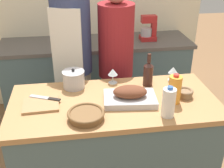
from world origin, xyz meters
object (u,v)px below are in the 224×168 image
at_px(milk_jug, 169,102).
at_px(wine_glass_left, 173,71).
at_px(knife_chef, 46,98).
at_px(wicker_basket, 86,115).
at_px(wine_bottle_green, 148,73).
at_px(cutting_board, 41,105).
at_px(condiment_bottle_tall, 125,35).
at_px(mixing_bowl, 185,93).
at_px(wine_glass_right, 113,73).
at_px(stand_mixer, 148,30).
at_px(roasting_pan, 130,96).
at_px(stock_pot, 74,79).
at_px(condiment_bottle_short, 88,37).
at_px(person_cook_guest, 116,62).
at_px(person_cook_aproned, 73,57).
at_px(juice_jug, 175,89).

distance_m(milk_jug, wine_glass_left, 0.53).
distance_m(milk_jug, knife_chef, 0.86).
xyz_separation_m(wicker_basket, wine_bottle_green, (0.51, 0.40, 0.07)).
bearing_deg(cutting_board, wicker_basket, -34.28).
bearing_deg(wicker_basket, wine_bottle_green, 37.81).
bearing_deg(wicker_basket, condiment_bottle_tall, 70.04).
bearing_deg(mixing_bowl, wine_glass_right, 148.59).
bearing_deg(wine_glass_left, stand_mixer, 85.62).
height_order(roasting_pan, stock_pot, stock_pot).
distance_m(wine_bottle_green, condiment_bottle_tall, 1.09).
height_order(condiment_bottle_short, person_cook_guest, person_cook_guest).
xyz_separation_m(knife_chef, person_cook_aproned, (0.21, 0.62, 0.05)).
bearing_deg(person_cook_aproned, mixing_bowl, -24.64).
bearing_deg(wicker_basket, milk_jug, -4.56).
height_order(knife_chef, person_cook_aproned, person_cook_aproned).
relative_size(mixing_bowl, knife_chef, 0.53).
relative_size(wine_glass_right, stand_mixer, 0.43).
xyz_separation_m(stock_pot, person_cook_aproned, (0.01, 0.44, 0.00)).
relative_size(wine_glass_left, condiment_bottle_tall, 0.63).
relative_size(knife_chef, condiment_bottle_short, 1.17).
xyz_separation_m(condiment_bottle_tall, person_cook_guest, (-0.20, -0.61, -0.07)).
bearing_deg(wicker_basket, stock_pot, 98.18).
height_order(mixing_bowl, wine_glass_right, wine_glass_right).
xyz_separation_m(mixing_bowl, condiment_bottle_short, (-0.62, 1.27, 0.04)).
distance_m(roasting_pan, condiment_bottle_short, 1.29).
bearing_deg(wicker_basket, mixing_bowl, 13.60).
relative_size(mixing_bowl, person_cook_guest, 0.07).
height_order(roasting_pan, wine_bottle_green, wine_bottle_green).
xyz_separation_m(milk_jug, wine_glass_left, (0.20, 0.49, -0.01)).
relative_size(milk_jug, stand_mixer, 0.76).
relative_size(person_cook_aproned, person_cook_guest, 1.08).
xyz_separation_m(milk_jug, knife_chef, (-0.80, 0.31, -0.08)).
height_order(wine_glass_right, knife_chef, wine_glass_right).
bearing_deg(wine_bottle_green, wine_glass_left, 12.48).
bearing_deg(roasting_pan, wine_bottle_green, 50.27).
distance_m(stand_mixer, condiment_bottle_tall, 0.28).
height_order(mixing_bowl, wine_glass_left, wine_glass_left).
height_order(juice_jug, milk_jug, same).
bearing_deg(juice_jug, stand_mixer, 82.43).
distance_m(person_cook_aproned, person_cook_guest, 0.40).
xyz_separation_m(roasting_pan, cutting_board, (-0.62, 0.04, -0.04)).
relative_size(stock_pot, person_cook_guest, 0.10).
xyz_separation_m(cutting_board, person_cook_aproned, (0.24, 0.69, 0.06)).
relative_size(cutting_board, milk_jug, 1.17).
distance_m(cutting_board, condiment_bottle_tall, 1.53).
distance_m(stock_pot, condiment_bottle_short, 1.01).
xyz_separation_m(roasting_pan, juice_jug, (0.31, -0.05, 0.05)).
relative_size(mixing_bowl, wine_glass_left, 1.03).
height_order(roasting_pan, knife_chef, roasting_pan).
bearing_deg(condiment_bottle_short, person_cook_aproned, -107.85).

